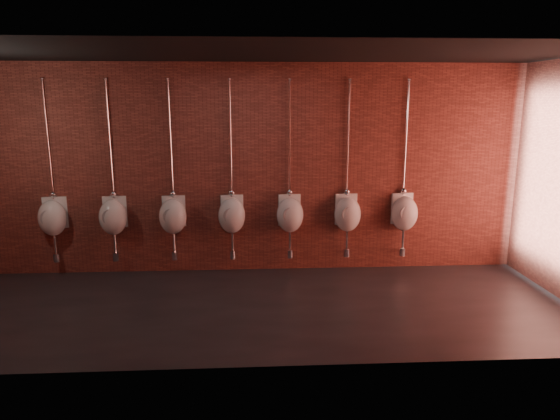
{
  "coord_description": "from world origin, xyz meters",
  "views": [
    {
      "loc": [
        0.07,
        -6.11,
        2.66
      ],
      "look_at": [
        0.47,
        0.9,
        1.1
      ],
      "focal_mm": 32.0,
      "sensor_mm": 36.0,
      "label": 1
    }
  ],
  "objects_px": {
    "urinal_0": "(53,217)",
    "urinal_6": "(404,212)",
    "urinal_2": "(173,215)",
    "urinal_5": "(347,213)",
    "urinal_3": "(232,215)",
    "urinal_4": "(290,214)",
    "urinal_1": "(113,216)"
  },
  "relations": [
    {
      "from": "urinal_0",
      "to": "urinal_4",
      "type": "xyz_separation_m",
      "value": [
        3.58,
        0.0,
        0.0
      ]
    },
    {
      "from": "urinal_2",
      "to": "urinal_6",
      "type": "xyz_separation_m",
      "value": [
        3.58,
        0.0,
        0.0
      ]
    },
    {
      "from": "urinal_2",
      "to": "urinal_6",
      "type": "relative_size",
      "value": 1.0
    },
    {
      "from": "urinal_0",
      "to": "urinal_6",
      "type": "relative_size",
      "value": 1.0
    },
    {
      "from": "urinal_5",
      "to": "urinal_6",
      "type": "height_order",
      "value": "same"
    },
    {
      "from": "urinal_2",
      "to": "urinal_4",
      "type": "bearing_deg",
      "value": 0.0
    },
    {
      "from": "urinal_4",
      "to": "urinal_6",
      "type": "height_order",
      "value": "same"
    },
    {
      "from": "urinal_3",
      "to": "urinal_5",
      "type": "bearing_deg",
      "value": 0.0
    },
    {
      "from": "urinal_2",
      "to": "urinal_0",
      "type": "bearing_deg",
      "value": 180.0
    },
    {
      "from": "urinal_0",
      "to": "urinal_3",
      "type": "relative_size",
      "value": 1.0
    },
    {
      "from": "urinal_1",
      "to": "urinal_2",
      "type": "relative_size",
      "value": 1.0
    },
    {
      "from": "urinal_0",
      "to": "urinal_5",
      "type": "distance_m",
      "value": 4.47
    },
    {
      "from": "urinal_4",
      "to": "urinal_6",
      "type": "bearing_deg",
      "value": 0.0
    },
    {
      "from": "urinal_0",
      "to": "urinal_1",
      "type": "distance_m",
      "value": 0.89
    },
    {
      "from": "urinal_3",
      "to": "urinal_6",
      "type": "bearing_deg",
      "value": 0.0
    },
    {
      "from": "urinal_6",
      "to": "urinal_4",
      "type": "bearing_deg",
      "value": 180.0
    },
    {
      "from": "urinal_0",
      "to": "urinal_3",
      "type": "distance_m",
      "value": 2.68
    },
    {
      "from": "urinal_2",
      "to": "urinal_4",
      "type": "height_order",
      "value": "same"
    },
    {
      "from": "urinal_2",
      "to": "urinal_3",
      "type": "relative_size",
      "value": 1.0
    },
    {
      "from": "urinal_3",
      "to": "urinal_4",
      "type": "height_order",
      "value": "same"
    },
    {
      "from": "urinal_0",
      "to": "urinal_6",
      "type": "height_order",
      "value": "same"
    },
    {
      "from": "urinal_1",
      "to": "urinal_4",
      "type": "bearing_deg",
      "value": 0.0
    },
    {
      "from": "urinal_4",
      "to": "urinal_2",
      "type": "bearing_deg",
      "value": 180.0
    },
    {
      "from": "urinal_1",
      "to": "urinal_6",
      "type": "xyz_separation_m",
      "value": [
        4.47,
        0.0,
        0.0
      ]
    },
    {
      "from": "urinal_1",
      "to": "urinal_6",
      "type": "bearing_deg",
      "value": 0.0
    },
    {
      "from": "urinal_0",
      "to": "urinal_3",
      "type": "height_order",
      "value": "same"
    },
    {
      "from": "urinal_2",
      "to": "urinal_3",
      "type": "distance_m",
      "value": 0.89
    },
    {
      "from": "urinal_1",
      "to": "urinal_5",
      "type": "xyz_separation_m",
      "value": [
        3.58,
        0.0,
        0.0
      ]
    },
    {
      "from": "urinal_0",
      "to": "urinal_6",
      "type": "distance_m",
      "value": 5.37
    },
    {
      "from": "urinal_1",
      "to": "urinal_4",
      "type": "xyz_separation_m",
      "value": [
        2.68,
        0.0,
        0.0
      ]
    },
    {
      "from": "urinal_4",
      "to": "urinal_5",
      "type": "height_order",
      "value": "same"
    },
    {
      "from": "urinal_0",
      "to": "urinal_5",
      "type": "height_order",
      "value": "same"
    }
  ]
}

